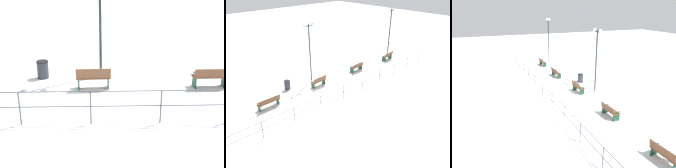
{
  "view_description": "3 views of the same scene",
  "coord_description": "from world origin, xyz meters",
  "views": [
    {
      "loc": [
        -11.86,
        -0.42,
        4.83
      ],
      "look_at": [
        -1.75,
        -0.69,
        0.9
      ],
      "focal_mm": 51.12,
      "sensor_mm": 36.0,
      "label": 1
    },
    {
      "loc": [
        -13.67,
        10.65,
        8.93
      ],
      "look_at": [
        -2.23,
        -0.08,
        1.01
      ],
      "focal_mm": 36.87,
      "sensor_mm": 36.0,
      "label": 2
    },
    {
      "loc": [
        -7.44,
        -15.61,
        6.65
      ],
      "look_at": [
        -1.2,
        -0.13,
        0.91
      ],
      "focal_mm": 36.55,
      "sensor_mm": 36.0,
      "label": 3
    }
  ],
  "objects": [
    {
      "name": "ground_plane",
      "position": [
        0.0,
        0.0,
        0.0
      ],
      "size": [
        80.0,
        80.0,
        0.0
      ],
      "primitive_type": "plane",
      "color": "white",
      "rests_on": "ground"
    },
    {
      "name": "bench_nearest",
      "position": [
        -0.17,
        -9.4,
        0.47
      ],
      "size": [
        0.62,
        1.48,
        0.9
      ],
      "rotation": [
        0.0,
        0.0,
        0.06
      ],
      "color": "brown",
      "rests_on": "ground"
    },
    {
      "name": "bench_second",
      "position": [
        0.05,
        -4.7,
        0.45
      ],
      "size": [
        0.6,
        1.43,
        0.87
      ],
      "rotation": [
        0.0,
        0.0,
        0.02
      ],
      "color": "brown",
      "rests_on": "ground"
    },
    {
      "name": "bench_third",
      "position": [
        0.03,
        -0.0,
        0.47
      ],
      "size": [
        0.6,
        1.4,
        0.92
      ],
      "rotation": [
        0.0,
        0.0,
        0.05
      ],
      "color": "brown",
      "rests_on": "ground"
    },
    {
      "name": "bench_fourth",
      "position": [
        -0.15,
        4.69,
        0.46
      ],
      "size": [
        0.53,
        1.69,
        0.85
      ],
      "rotation": [
        0.0,
        0.0,
        0.02
      ],
      "color": "brown",
      "rests_on": "ground"
    },
    {
      "name": "bench_fifth",
      "position": [
        -0.1,
        9.39,
        0.45
      ],
      "size": [
        0.55,
        1.51,
        0.84
      ],
      "rotation": [
        0.0,
        0.0,
        0.04
      ],
      "color": "brown",
      "rests_on": "ground"
    },
    {
      "name": "lamppost_middle",
      "position": [
        1.46,
        -0.29,
        3.38
      ],
      "size": [
        0.26,
        1.09,
        5.03
      ],
      "color": "#1E2D23",
      "rests_on": "ground"
    },
    {
      "name": "lamppost_far",
      "position": [
        1.46,
        11.6,
        3.74
      ],
      "size": [
        0.3,
        1.06,
        5.24
      ],
      "color": "#1E2D23",
      "rests_on": "ground"
    },
    {
      "name": "waterfront_railing",
      "position": [
        -2.91,
        -0.0,
        0.77
      ],
      "size": [
        0.05,
        21.94,
        1.13
      ],
      "color": "#4C5156",
      "rests_on": "ground"
    },
    {
      "name": "trash_bin",
      "position": [
        1.38,
        2.24,
        0.39
      ],
      "size": [
        0.52,
        0.52,
        0.78
      ],
      "color": "#2D3338",
      "rests_on": "ground"
    }
  ]
}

